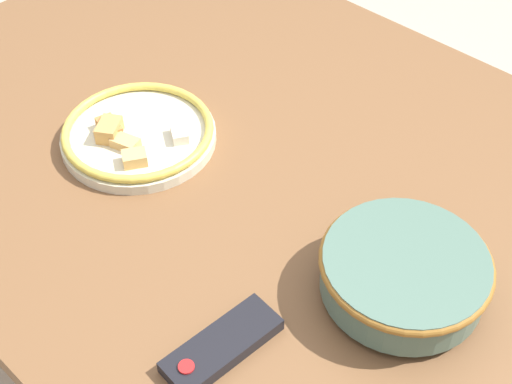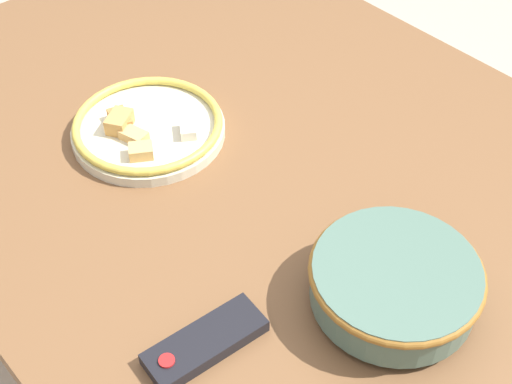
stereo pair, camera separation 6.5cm
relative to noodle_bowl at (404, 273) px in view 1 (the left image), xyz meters
The scene contains 4 objects.
dining_table 0.35m from the noodle_bowl, 11.27° to the right, with size 1.47×0.98×0.75m.
noodle_bowl is the anchor object (origin of this frame).
food_plate 0.50m from the noodle_bowl, ahead, with size 0.26×0.26×0.05m.
tv_remote 0.26m from the noodle_bowl, 64.10° to the left, with size 0.07×0.16×0.02m.
Camera 1 is at (-0.58, 0.62, 1.53)m, focal length 50.00 mm.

